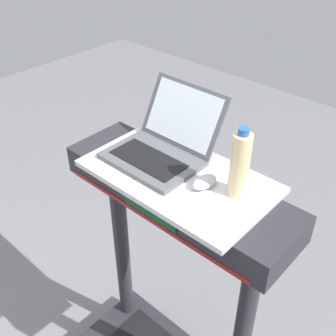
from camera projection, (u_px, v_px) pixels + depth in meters
name	position (u px, v px, depth m)	size (l,w,h in m)	color
desk_board	(178.00, 176.00, 1.44)	(0.66, 0.38, 0.02)	silver
laptop	(162.00, 144.00, 1.50)	(0.33, 0.34, 0.23)	#515459
computer_mouse	(204.00, 182.00, 1.37)	(0.06, 0.10, 0.03)	#B2B2B7
water_bottle	(240.00, 165.00, 1.28)	(0.06, 0.06, 0.24)	beige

